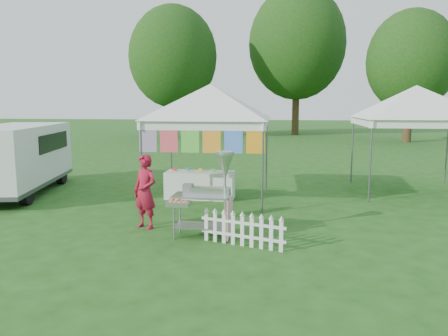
# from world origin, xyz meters

# --- Properties ---
(ground) EXTENTS (120.00, 120.00, 0.00)m
(ground) POSITION_xyz_m (0.00, 0.00, 0.00)
(ground) COLOR #1D4914
(ground) RESTS_ON ground
(canopy_main) EXTENTS (4.24, 4.24, 3.45)m
(canopy_main) POSITION_xyz_m (0.00, 3.49, 2.99)
(canopy_main) COLOR #59595E
(canopy_main) RESTS_ON ground
(canopy_right) EXTENTS (4.24, 4.24, 3.45)m
(canopy_right) POSITION_xyz_m (5.50, 5.00, 2.99)
(canopy_right) COLOR #59595E
(canopy_right) RESTS_ON ground
(tree_left) EXTENTS (6.40, 6.40, 9.53)m
(tree_left) POSITION_xyz_m (-6.00, 24.00, 5.83)
(tree_left) COLOR #3C2915
(tree_left) RESTS_ON ground
(tree_mid) EXTENTS (7.60, 7.60, 11.52)m
(tree_mid) POSITION_xyz_m (3.00, 28.00, 7.14)
(tree_mid) COLOR #3C2915
(tree_mid) RESTS_ON ground
(tree_right) EXTENTS (5.60, 5.60, 8.42)m
(tree_right) POSITION_xyz_m (10.00, 22.00, 5.18)
(tree_right) COLOR #3C2915
(tree_right) RESTS_ON ground
(donut_cart) EXTENTS (1.19, 0.77, 1.63)m
(donut_cart) POSITION_xyz_m (0.53, 0.12, 0.96)
(donut_cart) COLOR gray
(donut_cart) RESTS_ON ground
(vendor) EXTENTS (0.65, 0.56, 1.50)m
(vendor) POSITION_xyz_m (-0.87, 0.59, 0.75)
(vendor) COLOR maroon
(vendor) RESTS_ON ground
(cargo_van) EXTENTS (2.68, 4.84, 1.90)m
(cargo_van) POSITION_xyz_m (-5.52, 3.55, 1.02)
(cargo_van) COLOR silver
(cargo_van) RESTS_ON ground
(picket_fence) EXTENTS (1.54, 0.55, 0.56)m
(picket_fence) POSITION_xyz_m (1.17, -0.31, 0.29)
(picket_fence) COLOR silver
(picket_fence) RESTS_ON ground
(display_table) EXTENTS (1.80, 0.70, 0.72)m
(display_table) POSITION_xyz_m (-0.29, 3.49, 0.36)
(display_table) COLOR white
(display_table) RESTS_ON ground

